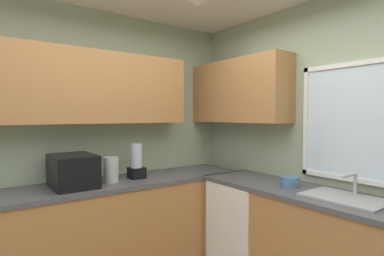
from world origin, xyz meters
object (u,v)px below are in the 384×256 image
object	(u,v)px
microwave	(73,171)
sink_assembly	(345,197)
kettle	(111,170)
blender_appliance	(137,163)
bowl	(290,182)
dishwasher	(247,222)

from	to	relation	value
microwave	sink_assembly	size ratio (longest dim) A/B	0.81
kettle	blender_appliance	size ratio (longest dim) A/B	0.67
kettle	bowl	xyz separation A→B (m)	(1.14, 1.24, -0.08)
kettle	dishwasher	bearing A→B (deg)	62.04
microwave	kettle	distance (m)	0.35
microwave	sink_assembly	xyz separation A→B (m)	(1.66, 1.59, -0.13)
sink_assembly	blender_appliance	bearing A→B (deg)	-149.90
sink_assembly	kettle	bearing A→B (deg)	-142.88
dishwasher	blender_appliance	xyz separation A→B (m)	(-0.66, -0.93, 0.63)
kettle	sink_assembly	world-z (taller)	kettle
dishwasher	sink_assembly	size ratio (longest dim) A/B	1.42
dishwasher	kettle	distance (m)	1.48
microwave	sink_assembly	bearing A→B (deg)	43.80
kettle	sink_assembly	bearing A→B (deg)	37.12
kettle	sink_assembly	distance (m)	2.06
dishwasher	kettle	bearing A→B (deg)	-117.96
dishwasher	bowl	bearing A→B (deg)	3.43
dishwasher	microwave	size ratio (longest dim) A/B	1.75
microwave	kettle	xyz separation A→B (m)	(0.02, 0.35, -0.02)
kettle	sink_assembly	size ratio (longest dim) A/B	0.41
dishwasher	blender_appliance	world-z (taller)	blender_appliance
blender_appliance	bowl	bearing A→B (deg)	39.49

